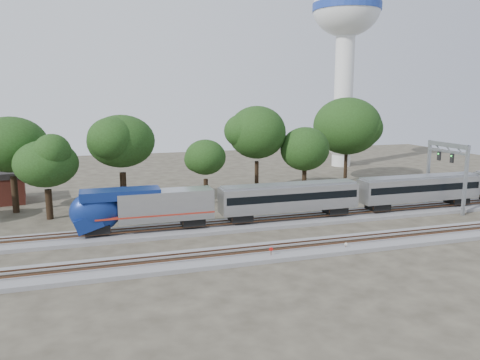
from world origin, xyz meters
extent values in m
plane|color=#383328|center=(0.00, 0.00, 0.00)|extent=(160.00, 160.00, 0.00)
cube|color=slate|center=(0.00, 6.00, 0.20)|extent=(160.00, 5.00, 0.40)
cube|color=brown|center=(0.00, 5.28, 0.66)|extent=(160.00, 0.08, 0.15)
cube|color=brown|center=(0.00, 6.72, 0.66)|extent=(160.00, 0.08, 0.15)
cube|color=slate|center=(0.00, -4.00, 0.20)|extent=(160.00, 5.00, 0.40)
cube|color=brown|center=(0.00, -4.72, 0.66)|extent=(160.00, 0.08, 0.15)
cube|color=brown|center=(0.00, -3.28, 0.66)|extent=(160.00, 0.08, 0.15)
cube|color=#B2B4B9|center=(-7.07, 6.00, 3.22)|extent=(10.35, 2.93, 3.22)
ellipsoid|color=navy|center=(-14.49, 6.00, 2.98)|extent=(5.27, 3.05, 4.49)
cube|color=navy|center=(-11.85, 6.00, 4.73)|extent=(8.30, 2.87, 0.98)
cube|color=black|center=(-14.00, 6.00, 3.95)|extent=(0.44, 2.25, 1.28)
cube|color=maroon|center=(-8.24, 6.00, 2.39)|extent=(12.69, 2.97, 0.18)
cube|color=black|center=(-14.34, 6.00, 1.17)|extent=(2.54, 2.15, 0.88)
cube|color=black|center=(-4.09, 6.00, 1.17)|extent=(2.54, 2.15, 0.88)
cube|color=#B2B4B9|center=(7.69, 6.00, 3.07)|extent=(16.98, 2.93, 2.93)
cube|color=black|center=(7.69, 6.00, 3.37)|extent=(16.40, 2.98, 0.88)
cube|color=gray|center=(7.69, 6.00, 4.59)|extent=(16.59, 2.34, 0.34)
cube|color=black|center=(1.54, 6.00, 1.17)|extent=(2.54, 2.15, 0.88)
cube|color=black|center=(13.84, 6.00, 1.17)|extent=(2.54, 2.15, 0.88)
cube|color=#B2B4B9|center=(26.06, 6.00, 3.07)|extent=(16.98, 2.93, 2.93)
cube|color=black|center=(26.06, 6.00, 3.37)|extent=(16.40, 2.98, 0.88)
cube|color=gray|center=(26.06, 6.00, 4.59)|extent=(16.59, 2.34, 0.34)
cube|color=black|center=(19.91, 6.00, 1.17)|extent=(2.54, 2.15, 0.88)
cube|color=black|center=(32.21, 6.00, 1.17)|extent=(2.54, 2.15, 0.88)
cylinder|color=#512D19|center=(0.98, -5.41, 0.52)|extent=(0.07, 0.07, 1.03)
cylinder|color=#B5100C|center=(0.98, -5.41, 0.98)|extent=(0.37, 0.08, 0.37)
cylinder|color=#512D19|center=(8.83, -5.39, 0.38)|extent=(0.05, 0.05, 0.77)
cylinder|color=silver|center=(8.83, -5.39, 0.72)|extent=(0.27, 0.10, 0.27)
cube|color=#512D19|center=(5.57, -5.56, 0.15)|extent=(0.57, 0.46, 0.30)
cylinder|color=silver|center=(36.57, 45.16, 13.82)|extent=(3.95, 3.95, 27.64)
cone|color=silver|center=(36.57, 45.16, 1.97)|extent=(6.32, 6.32, 3.95)
ellipsoid|color=silver|center=(36.57, 45.16, 32.82)|extent=(13.82, 13.82, 11.74)
cylinder|color=navy|center=(36.57, 45.16, 32.82)|extent=(13.98, 13.98, 1.58)
cube|color=gray|center=(30.12, 2.52, 4.48)|extent=(0.35, 0.35, 8.95)
cube|color=gray|center=(30.12, 9.48, 4.48)|extent=(0.35, 0.35, 8.95)
cube|color=gray|center=(30.12, 6.00, 8.65)|extent=(0.40, 7.36, 0.60)
cube|color=gray|center=(30.12, 6.00, 7.76)|extent=(0.25, 7.36, 0.25)
cube|color=black|center=(29.82, 4.81, 7.06)|extent=(0.25, 0.50, 1.19)
cube|color=black|center=(29.82, 7.19, 7.06)|extent=(0.25, 0.50, 1.19)
cylinder|color=black|center=(-24.42, 20.99, 2.40)|extent=(0.70, 0.70, 4.79)
ellipsoid|color=black|center=(-24.42, 20.99, 8.90)|extent=(9.04, 9.04, 7.68)
cylinder|color=black|center=(-19.94, 16.19, 1.86)|extent=(0.70, 0.70, 3.73)
ellipsoid|color=black|center=(-19.94, 16.19, 6.92)|extent=(7.03, 7.03, 5.98)
cylinder|color=black|center=(-10.81, 19.27, 2.45)|extent=(0.70, 0.70, 4.90)
ellipsoid|color=black|center=(-10.81, 19.27, 9.09)|extent=(9.23, 9.23, 7.85)
cylinder|color=black|center=(0.33, 18.39, 1.79)|extent=(0.70, 0.70, 3.58)
ellipsoid|color=black|center=(0.33, 18.39, 6.65)|extent=(6.75, 6.75, 5.74)
cylinder|color=black|center=(9.31, 22.55, 2.57)|extent=(0.70, 0.70, 5.14)
ellipsoid|color=black|center=(9.31, 22.55, 9.55)|extent=(9.70, 9.70, 8.24)
cylinder|color=black|center=(16.38, 20.53, 1.89)|extent=(0.70, 0.70, 3.79)
ellipsoid|color=black|center=(16.38, 20.53, 7.03)|extent=(7.14, 7.14, 6.07)
cylinder|color=black|center=(28.07, 28.43, 2.63)|extent=(0.70, 0.70, 5.27)
ellipsoid|color=black|center=(28.07, 28.43, 9.78)|extent=(9.93, 9.93, 8.44)
camera|label=1|loc=(-14.10, -44.24, 15.06)|focal=35.00mm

